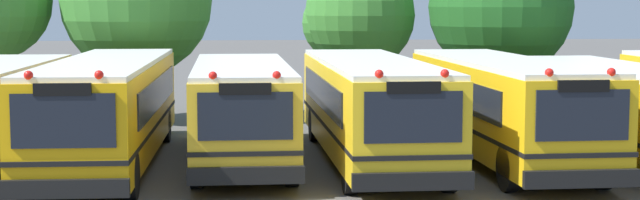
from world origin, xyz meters
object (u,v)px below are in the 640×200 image
Objects in this scene: school_bus_3 at (370,105)px; school_bus_5 at (619,107)px; tree_3 at (503,5)px; school_bus_1 at (108,107)px; school_bus_2 at (242,108)px; school_bus_4 at (501,105)px; tree_2 at (355,17)px.

school_bus_3 is 1.05× the size of school_bus_5.
school_bus_3 is 10.82m from tree_3.
school_bus_1 is 13.25m from school_bus_5.
school_bus_4 is at bearing 176.99° from school_bus_2.
school_bus_1 reaches higher than school_bus_4.
school_bus_2 is 3.28m from school_bus_3.
tree_2 reaches higher than school_bus_2.
school_bus_4 is 1.70× the size of tree_3.
tree_2 reaches higher than school_bus_1.
school_bus_4 reaches higher than school_bus_3.
school_bus_1 is 1.22× the size of school_bus_2.
school_bus_3 reaches higher than school_bus_2.
school_bus_4 is 10.79m from tree_2.
tree_3 is (9.25, 8.56, 2.57)m from school_bus_2.
tree_3 is (12.58, 8.60, 2.51)m from school_bus_1.
school_bus_2 is at bearing 0.00° from school_bus_5.
school_bus_1 is at bearing 0.30° from school_bus_2.
school_bus_1 is 6.61m from school_bus_3.
school_bus_4 is 9.58m from tree_3.
school_bus_4 is 3.29m from school_bus_5.
tree_2 is at bearing -113.16° from school_bus_2.
tree_3 reaches higher than school_bus_1.
tree_2 is at bearing -125.90° from school_bus_1.
school_bus_2 is at bearing -137.20° from tree_3.
school_bus_4 is (6.65, -0.31, 0.05)m from school_bus_2.
school_bus_2 is 1.70× the size of tree_2.
tree_3 is (-0.67, 8.53, 2.64)m from school_bus_5.
tree_2 is (-2.45, 10.30, 2.09)m from school_bus_4.
school_bus_1 reaches higher than school_bus_5.
school_bus_5 is (13.25, 0.08, -0.13)m from school_bus_1.
tree_3 is at bearing -85.70° from school_bus_5.
tree_3 is (2.59, 8.87, 2.52)m from school_bus_4.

